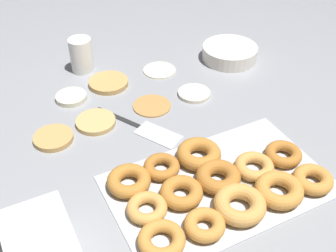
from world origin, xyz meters
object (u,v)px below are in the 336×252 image
at_px(pancake_2, 194,93).
at_px(pancake_5, 109,83).
at_px(batter_bowl, 230,53).
at_px(spatula, 149,130).
at_px(pancake_1, 159,70).
at_px(container_stack, 41,247).
at_px(donut_tray, 217,185).
at_px(pancake_0, 53,138).
at_px(pancake_6, 96,122).
at_px(pancake_3, 71,97).
at_px(paper_cup, 81,55).
at_px(pancake_4, 152,105).

bearing_deg(pancake_2, pancake_5, 141.11).
relative_size(batter_bowl, spatula, 0.71).
height_order(pancake_1, spatula, pancake_1).
bearing_deg(container_stack, donut_tray, 1.29).
distance_m(batter_bowl, spatula, 0.46).
bearing_deg(batter_bowl, donut_tray, -126.12).
xyz_separation_m(pancake_0, batter_bowl, (0.63, 0.14, 0.02)).
height_order(pancake_5, batter_bowl, batter_bowl).
bearing_deg(pancake_6, spatula, -39.05).
bearing_deg(spatula, pancake_2, 86.34).
bearing_deg(container_stack, pancake_3, 68.10).
bearing_deg(pancake_2, pancake_1, 100.56).
bearing_deg(pancake_0, pancake_5, 39.38).
height_order(paper_cup, spatula, paper_cup).
relative_size(pancake_0, pancake_1, 0.98).
bearing_deg(spatula, pancake_4, 121.13).
bearing_deg(pancake_2, pancake_3, 156.54).
xyz_separation_m(pancake_6, spatula, (0.11, -0.09, -0.00)).
distance_m(pancake_6, batter_bowl, 0.53).
xyz_separation_m(pancake_3, paper_cup, (0.08, 0.14, 0.05)).
height_order(pancake_1, pancake_3, pancake_3).
distance_m(container_stack, spatula, 0.44).
height_order(pancake_3, spatula, pancake_3).
bearing_deg(pancake_5, pancake_4, -66.51).
bearing_deg(spatula, pancake_3, -178.84).
height_order(pancake_0, container_stack, container_stack).
bearing_deg(container_stack, pancake_0, 72.73).
xyz_separation_m(pancake_3, donut_tray, (0.18, -0.49, 0.01)).
bearing_deg(pancake_1, container_stack, -133.34).
bearing_deg(batter_bowl, pancake_5, 175.24).
xyz_separation_m(pancake_4, container_stack, (-0.39, -0.36, 0.04)).
bearing_deg(pancake_5, pancake_0, -140.62).
xyz_separation_m(pancake_1, batter_bowl, (0.24, -0.04, 0.02)).
bearing_deg(spatula, pancake_6, -158.58).
bearing_deg(donut_tray, pancake_3, 110.55).
height_order(pancake_3, pancake_6, pancake_3).
distance_m(pancake_4, container_stack, 0.54).
height_order(pancake_0, spatula, pancake_0).
relative_size(pancake_3, pancake_4, 0.82).
bearing_deg(pancake_0, donut_tray, -50.43).
distance_m(pancake_0, pancake_1, 0.43).
distance_m(pancake_1, paper_cup, 0.25).
bearing_deg(paper_cup, pancake_1, -28.02).
bearing_deg(donut_tray, pancake_0, 129.57).
bearing_deg(pancake_5, container_stack, -121.77).
distance_m(pancake_4, batter_bowl, 0.37).
distance_m(pancake_1, container_stack, 0.73).
height_order(pancake_5, paper_cup, paper_cup).
bearing_deg(paper_cup, pancake_6, -101.36).
bearing_deg(pancake_6, paper_cup, 78.64).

